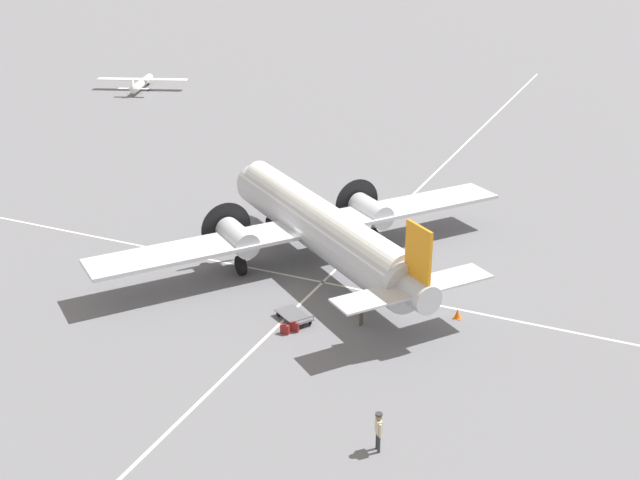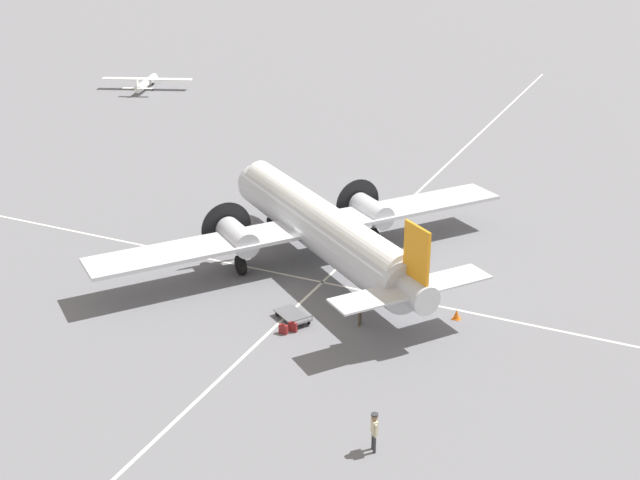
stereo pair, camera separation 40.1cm
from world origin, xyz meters
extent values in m
plane|color=slate|center=(0.00, 0.00, 0.00)|extent=(300.00, 300.00, 0.00)
cube|color=silver|center=(0.00, 1.66, 0.00)|extent=(120.00, 0.16, 0.01)
cube|color=silver|center=(-0.91, 0.00, 0.00)|extent=(0.16, 120.00, 0.01)
cylinder|color=silver|center=(0.00, 0.00, 2.38)|extent=(15.20, 12.34, 2.56)
cylinder|color=white|center=(0.00, 0.00, 3.08)|extent=(14.07, 11.23, 1.79)
sphere|color=silver|center=(6.83, -5.15, 2.38)|extent=(2.43, 2.43, 2.43)
cylinder|color=silver|center=(-6.83, 5.15, 2.51)|extent=(3.51, 3.13, 1.41)
cube|color=orange|center=(-7.33, 5.52, 4.30)|extent=(1.58, 1.24, 2.95)
cube|color=silver|center=(-7.16, 5.40, 2.64)|extent=(6.14, 7.39, 0.10)
cube|color=silver|center=(1.00, -0.75, 2.06)|extent=(17.20, 21.58, 0.20)
cylinder|color=silver|center=(3.79, 2.46, 2.08)|extent=(3.18, 2.88, 1.41)
cylinder|color=black|center=(5.07, 1.50, 2.08)|extent=(1.81, 2.39, 2.96)
sphere|color=black|center=(5.19, 1.41, 2.08)|extent=(0.49, 0.49, 0.49)
cylinder|color=silver|center=(-1.32, -4.32, 2.08)|extent=(3.18, 2.88, 1.41)
cylinder|color=black|center=(-0.04, -5.29, 2.08)|extent=(1.81, 2.39, 2.96)
sphere|color=black|center=(0.08, -5.38, 2.08)|extent=(0.49, 0.49, 0.49)
cylinder|color=#4C4C51|center=(3.56, 2.64, 1.03)|extent=(0.18, 0.18, 0.97)
cylinder|color=black|center=(3.56, 2.64, 0.55)|extent=(1.06, 0.90, 1.10)
cylinder|color=#4C4C51|center=(-1.56, -4.14, 1.03)|extent=(0.18, 0.18, 0.97)
cylinder|color=black|center=(-1.56, -4.14, 0.55)|extent=(1.06, 0.90, 1.10)
cylinder|color=#4C4C51|center=(5.33, -4.02, 0.79)|extent=(0.14, 0.14, 0.88)
cylinder|color=black|center=(5.33, -4.02, 0.35)|extent=(0.67, 0.57, 0.70)
cylinder|color=#2D2D33|center=(-8.61, 13.74, 0.39)|extent=(0.11, 0.11, 0.79)
cylinder|color=#2D2D33|center=(-8.75, 13.93, 0.39)|extent=(0.11, 0.11, 0.79)
cube|color=beige|center=(-8.68, 13.83, 1.08)|extent=(0.37, 0.41, 0.59)
sphere|color=#8C6647|center=(-8.68, 13.83, 1.51)|extent=(0.26, 0.26, 0.26)
cylinder|color=beige|center=(-8.54, 13.65, 1.05)|extent=(0.09, 0.09, 0.56)
cylinder|color=beige|center=(-8.82, 14.02, 1.05)|extent=(0.09, 0.09, 0.56)
cube|color=navy|center=(-8.76, 13.78, 1.15)|extent=(0.04, 0.04, 0.38)
cylinder|color=#2D2D33|center=(-8.68, 13.83, 1.62)|extent=(0.38, 0.38, 0.07)
cylinder|color=#473D2D|center=(-4.55, 5.26, 0.42)|extent=(0.12, 0.12, 0.83)
cylinder|color=#473D2D|center=(-4.51, 5.02, 0.42)|extent=(0.12, 0.12, 0.83)
cube|color=white|center=(-4.53, 5.14, 1.14)|extent=(0.25, 0.42, 0.62)
sphere|color=tan|center=(-4.53, 5.14, 1.59)|extent=(0.28, 0.28, 0.28)
cylinder|color=white|center=(-4.57, 5.39, 1.11)|extent=(0.10, 0.10, 0.59)
cylinder|color=white|center=(-4.49, 4.90, 1.11)|extent=(0.10, 0.10, 0.59)
cube|color=maroon|center=(-1.90, 7.09, 0.24)|extent=(0.42, 0.13, 0.48)
cube|color=#551515|center=(-1.90, 7.09, 0.51)|extent=(0.15, 0.09, 0.02)
cube|color=maroon|center=(-1.58, 7.46, 0.23)|extent=(0.42, 0.19, 0.46)
cube|color=#551515|center=(-1.58, 7.46, 0.49)|extent=(0.15, 0.14, 0.02)
cube|color=#56565B|center=(-1.39, 6.12, 0.30)|extent=(2.27, 2.01, 0.04)
cube|color=#56565B|center=(-2.20, 6.64, 0.54)|extent=(0.63, 0.96, 0.04)
cylinder|color=#56565B|center=(-1.91, 7.08, 0.43)|extent=(0.04, 0.04, 0.22)
cylinder|color=#56565B|center=(-2.48, 6.20, 0.43)|extent=(0.04, 0.04, 0.22)
cylinder|color=black|center=(-0.51, 6.09, 0.14)|extent=(0.27, 0.20, 0.28)
cylinder|color=black|center=(-0.99, 5.34, 0.14)|extent=(0.27, 0.20, 0.28)
cylinder|color=black|center=(-1.78, 6.90, 0.14)|extent=(0.27, 0.20, 0.28)
cylinder|color=black|center=(-2.26, 6.15, 0.14)|extent=(0.27, 0.20, 0.28)
cylinder|color=white|center=(36.31, -33.31, 0.75)|extent=(3.05, 6.38, 0.80)
sphere|color=black|center=(37.51, -36.50, 0.75)|extent=(0.72, 0.72, 0.72)
cube|color=white|center=(36.44, -33.65, 1.11)|extent=(9.51, 4.40, 0.08)
cube|color=white|center=(35.19, -30.33, 1.39)|extent=(0.26, 0.56, 1.04)
cube|color=white|center=(35.19, -30.33, 0.87)|extent=(3.16, 1.60, 0.04)
cylinder|color=black|center=(37.13, -35.48, 0.14)|extent=(0.17, 0.29, 0.28)
cylinder|color=#4C4C51|center=(37.13, -35.48, 0.24)|extent=(0.06, 0.06, 0.21)
cylinder|color=black|center=(36.86, -32.72, 0.14)|extent=(0.17, 0.29, 0.28)
cylinder|color=#4C4C51|center=(36.86, -32.72, 0.24)|extent=(0.06, 0.06, 0.21)
cylinder|color=black|center=(35.51, -33.23, 0.14)|extent=(0.17, 0.29, 0.28)
cylinder|color=#4C4C51|center=(35.51, -33.23, 0.24)|extent=(0.06, 0.06, 0.21)
cube|color=orange|center=(-8.59, 2.58, 0.01)|extent=(0.39, 0.39, 0.03)
cone|color=orange|center=(-8.59, 2.58, 0.26)|extent=(0.33, 0.33, 0.52)
camera|label=1|loc=(-16.86, 36.97, 18.93)|focal=45.00mm
camera|label=2|loc=(-17.23, 36.81, 18.93)|focal=45.00mm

